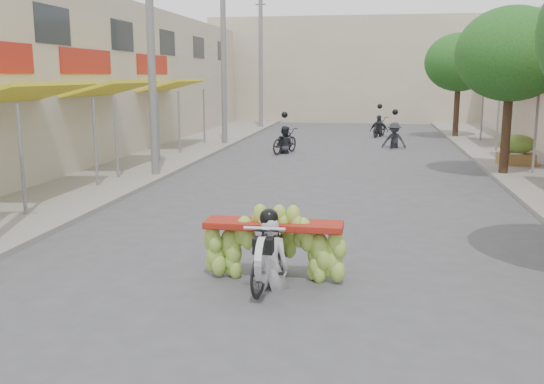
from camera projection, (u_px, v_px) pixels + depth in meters
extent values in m
plane|color=#4D4C51|center=(242.00, 374.00, 6.52)|extent=(120.00, 120.00, 0.00)
cube|color=gray|center=(143.00, 161.00, 22.17)|extent=(4.00, 60.00, 0.12)
cube|color=gold|center=(28.00, 92.00, 14.90)|extent=(1.77, 4.00, 0.53)
cylinder|color=slate|center=(22.00, 162.00, 13.31)|extent=(0.08, 0.08, 2.55)
cylinder|color=slate|center=(95.00, 144.00, 16.79)|extent=(0.08, 0.08, 2.55)
cube|color=gold|center=(113.00, 88.00, 19.75)|extent=(1.77, 4.00, 0.53)
cylinder|color=slate|center=(116.00, 139.00, 18.15)|extent=(0.08, 0.08, 2.55)
cylinder|color=slate|center=(158.00, 129.00, 21.63)|extent=(0.08, 0.08, 2.55)
cube|color=#A62016|center=(87.00, 62.00, 19.73)|extent=(0.10, 3.50, 0.80)
cube|color=gold|center=(173.00, 85.00, 25.55)|extent=(1.77, 4.00, 0.53)
cylinder|color=slate|center=(179.00, 124.00, 23.96)|extent=(0.08, 0.08, 2.55)
cylinder|color=slate|center=(204.00, 118.00, 27.44)|extent=(0.08, 0.08, 2.55)
cube|color=#A62016|center=(152.00, 65.00, 25.54)|extent=(0.10, 3.50, 0.80)
cube|color=#1E2328|center=(52.00, 25.00, 17.60)|extent=(0.08, 2.00, 1.10)
cube|color=#1E2328|center=(122.00, 36.00, 22.45)|extent=(0.08, 2.00, 1.10)
cube|color=#1E2328|center=(167.00, 43.00, 27.29)|extent=(0.08, 2.00, 1.10)
cube|color=#1E2328|center=(198.00, 48.00, 32.13)|extent=(0.08, 2.00, 1.10)
cube|color=#1E2328|center=(222.00, 51.00, 36.97)|extent=(0.08, 2.00, 1.10)
cylinder|color=slate|center=(535.00, 137.00, 18.90)|extent=(0.08, 0.08, 2.55)
cylinder|color=slate|center=(509.00, 127.00, 22.58)|extent=(0.08, 0.08, 2.55)
cube|color=red|center=(511.00, 85.00, 26.14)|extent=(1.77, 4.20, 0.53)
cylinder|color=slate|center=(498.00, 122.00, 24.71)|extent=(0.08, 0.08, 2.55)
cylinder|color=slate|center=(482.00, 116.00, 28.39)|extent=(0.08, 0.08, 2.55)
cube|color=#BCAF95|center=(357.00, 70.00, 42.65)|extent=(20.00, 6.00, 7.00)
cylinder|color=slate|center=(151.00, 47.00, 18.26)|extent=(0.24, 0.24, 8.00)
cylinder|color=slate|center=(224.00, 56.00, 26.97)|extent=(0.24, 0.24, 8.00)
cylinder|color=slate|center=(261.00, 61.00, 35.69)|extent=(0.24, 0.24, 8.00)
cube|color=slate|center=(261.00, 4.00, 35.08)|extent=(0.60, 0.08, 0.08)
cylinder|color=#3A2719|center=(506.00, 126.00, 18.89)|extent=(0.28, 0.28, 3.20)
ellipsoid|color=#235B1C|center=(512.00, 54.00, 18.47)|extent=(3.40, 3.40, 2.90)
cylinder|color=#3A2719|center=(457.00, 107.00, 30.51)|extent=(0.28, 0.28, 3.20)
ellipsoid|color=#235B1C|center=(459.00, 62.00, 30.09)|extent=(3.40, 3.40, 2.90)
cube|color=olive|center=(516.00, 157.00, 20.93)|extent=(1.20, 0.80, 0.50)
ellipsoid|color=olive|center=(517.00, 141.00, 20.82)|extent=(1.20, 0.88, 0.66)
imported|color=black|center=(270.00, 253.00, 9.12)|extent=(0.75, 1.86, 1.06)
cylinder|color=silver|center=(262.00, 260.00, 8.47)|extent=(0.10, 0.66, 0.66)
cube|color=black|center=(263.00, 245.00, 8.54)|extent=(0.28, 0.22, 0.22)
cylinder|color=silver|center=(265.00, 229.00, 8.59)|extent=(0.60, 0.05, 0.05)
cube|color=maroon|center=(274.00, 225.00, 9.39)|extent=(2.14, 0.55, 0.10)
imported|color=#BCBBC3|center=(269.00, 215.00, 8.96)|extent=(0.59, 0.44, 1.64)
sphere|color=black|center=(269.00, 163.00, 8.78)|extent=(0.28, 0.28, 0.28)
imported|color=silver|center=(518.00, 138.00, 20.72)|extent=(1.04, 1.02, 1.85)
imported|color=black|center=(284.00, 141.00, 24.83)|extent=(1.24, 1.92, 1.01)
imported|color=#292A31|center=(285.00, 126.00, 24.71)|extent=(0.91, 0.72, 1.65)
sphere|color=black|center=(285.00, 115.00, 24.63)|extent=(0.26, 0.26, 0.26)
imported|color=black|center=(394.00, 138.00, 26.64)|extent=(0.72, 1.60, 0.91)
imported|color=#292A31|center=(395.00, 122.00, 26.52)|extent=(1.14, 0.74, 1.65)
sphere|color=black|center=(395.00, 112.00, 26.43)|extent=(0.26, 0.26, 0.26)
imported|color=black|center=(379.00, 127.00, 31.54)|extent=(1.17, 1.93, 1.02)
imported|color=#292A31|center=(380.00, 115.00, 31.42)|extent=(1.08, 0.80, 1.65)
sphere|color=black|center=(380.00, 106.00, 31.33)|extent=(0.26, 0.26, 0.26)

